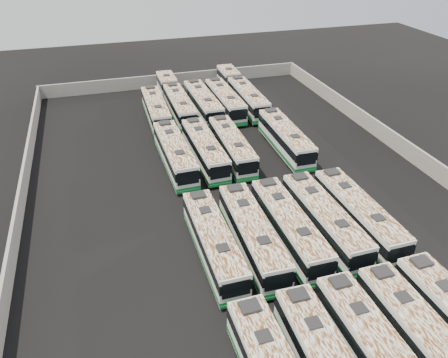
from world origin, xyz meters
TOP-DOWN VIEW (x-y plane):
  - ground at (0.00, 0.00)m, footprint 140.00×140.00m
  - perimeter_wall at (0.00, 0.00)m, footprint 45.20×73.20m
  - bus_front_center at (1.53, -23.20)m, footprint 2.77×12.57m
  - bus_front_right at (5.01, -23.21)m, footprint 2.76×12.58m
  - bus_midfront_far_left at (-5.52, -9.14)m, footprint 2.69×12.39m
  - bus_midfront_left at (-2.00, -9.22)m, footprint 2.98×12.74m
  - bus_midfront_center at (1.55, -9.13)m, footprint 2.67×12.63m
  - bus_midfront_right at (5.09, -9.08)m, footprint 2.92×12.74m
  - bus_midfront_far_right at (8.57, -9.22)m, footprint 2.82×12.70m
  - bus_midback_far_left at (-5.55, 7.63)m, footprint 2.99×12.94m
  - bus_midback_left at (-1.91, 7.72)m, footprint 2.90×12.64m
  - bus_midback_center at (1.48, 7.65)m, footprint 2.81×12.44m
  - bus_midback_far_right at (8.60, 7.76)m, footprint 2.98×12.80m
  - bus_back_far_left at (-5.50, 21.84)m, footprint 2.82×12.51m
  - bus_back_left at (-1.95, 25.44)m, footprint 2.64×19.31m
  - bus_back_center at (1.58, 22.11)m, footprint 2.96×13.03m
  - bus_back_right at (5.02, 22.12)m, footprint 2.78×12.84m
  - bus_back_far_right at (8.67, 25.38)m, footprint 3.04×19.87m

SIDE VIEW (x-z plane):
  - ground at x=0.00m, z-range 0.00..0.00m
  - perimeter_wall at x=0.00m, z-range 0.00..2.20m
  - bus_midfront_far_left at x=-5.52m, z-range 0.04..3.53m
  - bus_midback_center at x=1.48m, z-range 0.04..3.54m
  - bus_back_left at x=-1.95m, z-range 0.04..3.54m
  - bus_back_far_left at x=-5.50m, z-range 0.04..3.55m
  - bus_front_center at x=1.53m, z-range 0.04..3.58m
  - bus_front_right at x=5.01m, z-range 0.04..3.58m
  - bus_midback_left at x=-1.91m, z-range 0.04..3.59m
  - bus_midfront_center at x=1.55m, z-range 0.04..3.60m
  - bus_midfront_far_right at x=8.57m, z-range 0.04..3.61m
  - bus_midfront_left at x=-2.00m, z-range 0.04..3.62m
  - bus_midfront_right at x=5.09m, z-range 0.04..3.62m
  - bus_midback_far_right at x=8.60m, z-range 0.04..3.63m
  - bus_back_far_right at x=8.67m, z-range 0.04..3.64m
  - bus_back_right at x=5.02m, z-range 0.04..3.66m
  - bus_midback_far_left at x=-5.55m, z-range 0.04..3.67m
  - bus_back_center at x=1.58m, z-range 0.04..3.70m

